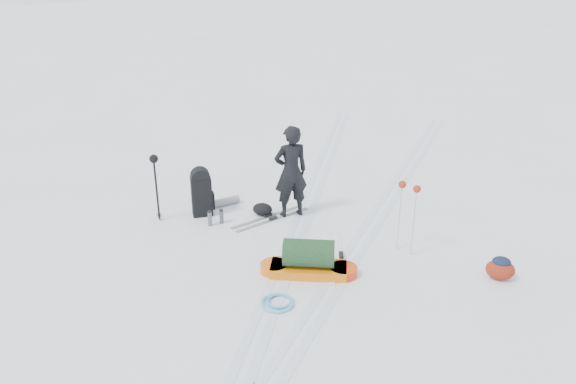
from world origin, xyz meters
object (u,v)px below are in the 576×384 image
Objects in this scene: skier at (291,172)px; ski_poles_black at (154,167)px; pulk_sled at (309,261)px; expedition_rucksack at (205,192)px.

skier is 2.58m from ski_poles_black.
pulk_sled is 1.59× the size of expedition_rucksack.
expedition_rucksack is at bearing 27.65° from ski_poles_black.
pulk_sled is 1.21× the size of ski_poles_black.
skier is 2.34m from pulk_sled.
ski_poles_black is (-3.27, 1.20, 0.87)m from pulk_sled.
skier is 1.13× the size of pulk_sled.
skier is at bearing 102.45° from pulk_sled.
skier reaches higher than expedition_rucksack.
expedition_rucksack is 0.76× the size of ski_poles_black.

